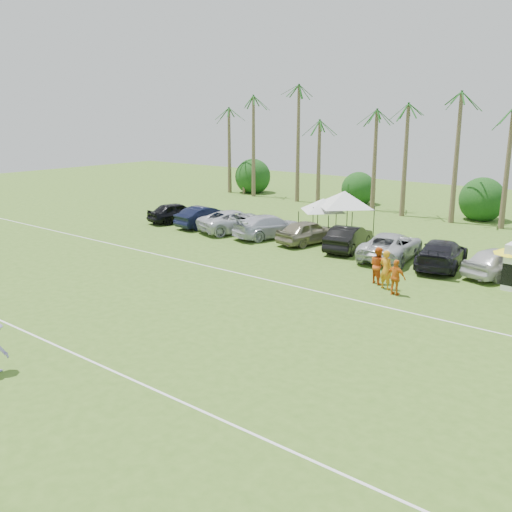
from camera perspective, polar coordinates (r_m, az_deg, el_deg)
The scene contains 25 objects.
field_lines at distance 28.23m, azimuth -11.35°, elevation -3.94°, with size 80.00×12.10×0.01m.
palm_tree_0 at distance 63.55m, azimuth -3.37°, elevation 13.15°, with size 2.40×2.40×8.90m.
palm_tree_1 at distance 60.28m, azimuth 0.24°, elevation 13.94°, with size 2.40×2.40×9.90m.
palm_tree_2 at distance 57.27m, azimuth 4.26°, elevation 14.75°, with size 2.40×2.40×10.90m.
palm_tree_3 at distance 55.08m, azimuth 7.82°, elevation 15.56°, with size 2.40×2.40×11.90m.
palm_tree_4 at distance 53.09m, azimuth 11.49°, elevation 12.68°, with size 2.40×2.40×8.90m.
palm_tree_5 at distance 51.32m, azimuth 15.59°, elevation 13.38°, with size 2.40×2.40×9.90m.
palm_tree_6 at distance 49.82m, azimuth 19.98°, elevation 14.04°, with size 2.40×2.40×10.90m.
bush_tree_0 at distance 62.70m, azimuth -0.62°, elevation 7.95°, with size 4.00×4.00×4.00m.
bush_tree_1 at distance 55.34m, azimuth 9.85°, elevation 6.90°, with size 4.00×4.00×4.00m.
bush_tree_2 at distance 50.60m, azimuth 21.79°, elevation 5.42°, with size 4.00×4.00×4.00m.
sideline_player_a at distance 29.25m, azimuth 12.88°, elevation -1.34°, with size 0.73×0.48×2.01m, color orange.
sideline_player_b at distance 30.12m, azimuth 12.11°, elevation -0.92°, with size 0.94×0.73×1.94m, color #D25217.
sideline_player_c at distance 28.41m, azimuth 13.80°, elevation -2.10°, with size 1.04×0.43×1.77m, color orange.
canopy_tent_left at distance 40.87m, azimuth 6.76°, elevation 5.73°, with size 3.89×3.89×3.15m.
canopy_tent_right at distance 40.44m, azimuth 8.86°, elevation 6.44°, with size 4.76×4.76×3.86m.
parked_car_0 at distance 46.41m, azimuth -7.93°, elevation 4.35°, with size 1.91×4.75×1.62m, color black.
parked_car_1 at distance 44.25m, azimuth -5.09°, elevation 3.95°, with size 1.71×4.91×1.62m, color black.
parked_car_2 at distance 42.25m, azimuth -1.94°, elevation 3.50°, with size 2.69×5.83×1.62m, color silver.
parked_car_3 at distance 40.33m, azimuth 1.44°, elevation 2.99°, with size 2.27×5.58×1.62m, color #B6B7C2.
parked_car_4 at distance 38.63m, azimuth 5.21°, elevation 2.43°, with size 1.91×4.75×1.62m, color gray.
parked_car_5 at distance 37.05m, azimuth 9.24°, elevation 1.80°, with size 1.71×4.91×1.62m, color black.
parked_car_6 at distance 35.38m, azimuth 13.37°, elevation 1.00°, with size 2.69×5.83×1.62m, color #B3B5B8.
parked_car_7 at distance 34.23m, azimuth 18.08°, elevation 0.23°, with size 2.27×5.58×1.62m, color black.
parked_car_8 at distance 33.43m, azimuth 23.14°, elevation -0.54°, with size 1.91×4.75×1.62m, color silver.
Camera 1 is at (20.90, -8.87, 8.69)m, focal length 40.00 mm.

